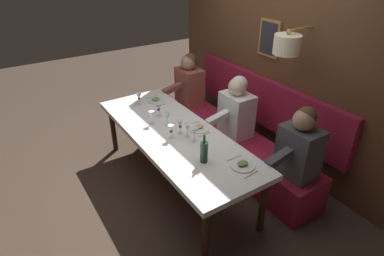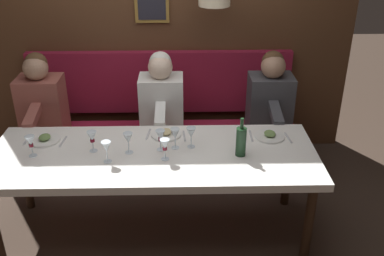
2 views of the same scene
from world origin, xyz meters
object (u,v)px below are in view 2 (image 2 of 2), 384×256
Objects in this scene: wine_glass_7 at (175,134)px; wine_glass_6 at (128,139)px; diner_nearest at (270,96)px; wine_glass_5 at (165,145)px; dining_table at (153,160)px; diner_middle at (41,98)px; wine_glass_3 at (92,137)px; wine_glass_0 at (160,136)px; wine_glass_1 at (106,148)px; wine_bottle at (241,141)px; diner_near at (161,97)px; wine_glass_2 at (31,142)px; wine_glass_4 at (191,133)px.

wine_glass_6 is at bearing 100.42° from wine_glass_7.
diner_nearest is 1.36m from wine_glass_5.
diner_middle is at bearing 50.44° from dining_table.
wine_glass_3 reaches higher than dining_table.
wine_glass_0 is at bearing -80.92° from wine_glass_6.
wine_glass_1 and wine_glass_3 have the same top height.
diner_nearest is at bearing -90.00° from diner_middle.
wine_bottle is at bearing -98.62° from wine_glass_0.
wine_glass_1 is 1.00× the size of wine_glass_3.
diner_nearest is 1.50m from wine_glass_6.
diner_near reaches higher than wine_bottle.
wine_glass_5 is (-0.98, -1.16, 0.04)m from diner_middle.
diner_middle is at bearing 53.40° from wine_glass_0.
wine_glass_3 is at bearing 93.08° from wine_glass_7.
wine_glass_2 is 1.05m from wine_glass_7.
diner_near is 1.11m from wine_bottle.
wine_glass_7 is at bearing -170.51° from diner_near.
wine_glass_3 is at bearing 83.59° from wine_glass_6.
wine_bottle is (0.05, -0.56, 0.00)m from wine_glass_5.
wine_glass_3 is (0.16, 0.13, -0.00)m from wine_glass_1.
wine_glass_1 is at bearing 111.41° from wine_glass_7.
wine_glass_7 is at bearing -86.92° from wine_glass_3.
wine_glass_5 is 0.29m from wine_glass_6.
wine_glass_4 is (0.11, -1.17, 0.00)m from wine_glass_2.
wine_bottle is at bearing -84.80° from wine_glass_5.
wine_glass_6 is (-0.87, -0.89, 0.04)m from diner_middle.
dining_table is 3.11× the size of diner_near.
diner_near is 1.10m from diner_middle.
diner_near reaches higher than wine_glass_3.
wine_glass_3 is 0.62m from wine_glass_7.
dining_table is 14.99× the size of wine_glass_7.
wine_glass_1 and wine_glass_5 have the same top height.
diner_nearest is 4.82× the size of wine_glass_2.
wine_glass_4 is 0.12m from wine_glass_7.
diner_near is at bearing -45.33° from wine_glass_2.
wine_glass_6 is (-0.03, -0.27, 0.00)m from wine_glass_3.
wine_glass_0 is 1.00× the size of wine_glass_1.
wine_glass_0 is 0.41m from wine_glass_1.
wine_glass_1 is at bearing 126.40° from diner_nearest.
wine_glass_5 is (-0.18, 0.19, -0.00)m from wine_glass_4.
wine_glass_2 is (-0.02, 0.88, 0.18)m from dining_table.
diner_middle is at bearing 90.00° from diner_nearest.
wine_glass_0 is at bearing -126.60° from diner_middle.
dining_table is at bearing -129.56° from diner_middle.
wine_glass_4 is (-0.80, -0.26, 0.04)m from diner_near.
wine_glass_6 is (-0.08, 0.47, 0.00)m from wine_glass_4.
diner_nearest reaches higher than wine_glass_5.
wine_bottle is (-0.13, -0.36, -0.00)m from wine_glass_4.
diner_nearest is 1.29m from wine_glass_0.
wine_glass_3 is (-0.84, -0.62, 0.04)m from diner_middle.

